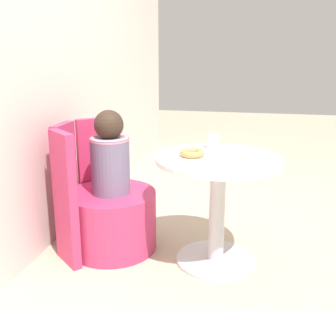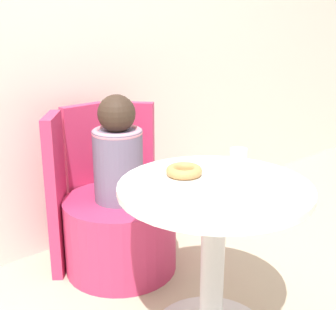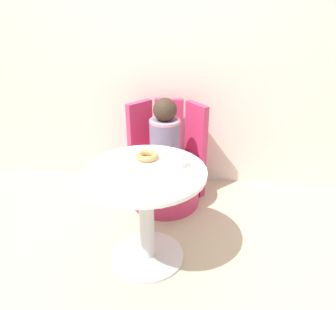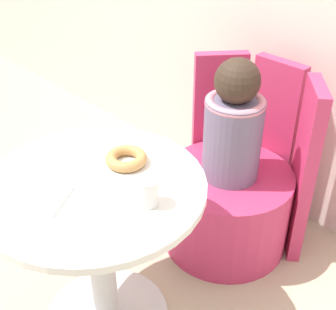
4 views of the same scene
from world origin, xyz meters
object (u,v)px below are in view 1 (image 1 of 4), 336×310
(cup, at_px, (213,142))
(tub_chair, at_px, (112,220))
(round_table, at_px, (218,190))
(donut, at_px, (192,153))
(child_figure, at_px, (110,155))

(cup, bearing_deg, tub_chair, 104.16)
(round_table, distance_m, donut, 0.25)
(round_table, xyz_separation_m, tub_chair, (0.04, 0.63, -0.25))
(child_figure, distance_m, cup, 0.60)
(child_figure, bearing_deg, round_table, -93.36)
(child_figure, bearing_deg, donut, -95.88)
(tub_chair, xyz_separation_m, child_figure, (0.00, -0.00, 0.41))
(round_table, relative_size, child_figure, 1.39)
(round_table, relative_size, tub_chair, 1.29)
(round_table, height_order, cup, cup)
(child_figure, xyz_separation_m, donut, (-0.05, -0.49, 0.05))
(round_table, relative_size, donut, 5.12)
(round_table, distance_m, tub_chair, 0.68)
(donut, bearing_deg, round_table, -84.71)
(child_figure, height_order, cup, child_figure)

